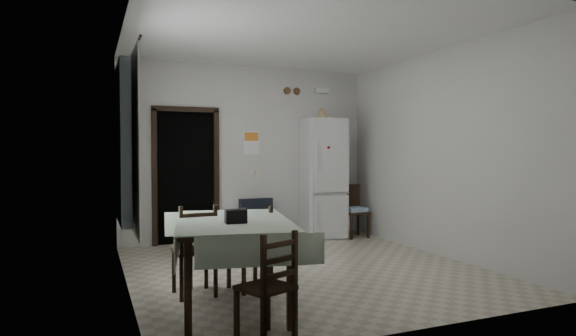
% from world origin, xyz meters
% --- Properties ---
extents(ground, '(4.50, 4.50, 0.00)m').
position_xyz_m(ground, '(0.00, 0.00, 0.00)').
color(ground, '#B9AF97').
rests_on(ground, ground).
extents(ceiling, '(4.20, 4.50, 0.02)m').
position_xyz_m(ceiling, '(0.00, 0.00, 2.90)').
color(ceiling, white).
rests_on(ceiling, ground).
extents(wall_back, '(4.20, 0.02, 2.90)m').
position_xyz_m(wall_back, '(0.00, 2.25, 1.45)').
color(wall_back, silver).
rests_on(wall_back, ground).
extents(wall_front, '(4.20, 0.02, 2.90)m').
position_xyz_m(wall_front, '(0.00, -2.25, 1.45)').
color(wall_front, silver).
rests_on(wall_front, ground).
extents(wall_left, '(0.02, 4.50, 2.90)m').
position_xyz_m(wall_left, '(-2.10, 0.00, 1.45)').
color(wall_left, silver).
rests_on(wall_left, ground).
extents(wall_right, '(0.02, 4.50, 2.90)m').
position_xyz_m(wall_right, '(2.10, 0.00, 1.45)').
color(wall_right, silver).
rests_on(wall_right, ground).
extents(doorway, '(1.06, 0.52, 2.22)m').
position_xyz_m(doorway, '(-1.05, 2.45, 1.06)').
color(doorway, black).
rests_on(doorway, ground).
extents(window_recess, '(0.10, 1.20, 1.60)m').
position_xyz_m(window_recess, '(-2.15, -0.20, 1.55)').
color(window_recess, silver).
rests_on(window_recess, ground).
extents(curtain, '(0.02, 1.45, 1.85)m').
position_xyz_m(curtain, '(-2.04, -0.20, 1.55)').
color(curtain, silver).
rests_on(curtain, ground).
extents(curtain_rod, '(0.02, 1.60, 0.02)m').
position_xyz_m(curtain_rod, '(-2.03, -0.20, 2.50)').
color(curtain_rod, black).
rests_on(curtain_rod, ground).
extents(calendar, '(0.28, 0.02, 0.40)m').
position_xyz_m(calendar, '(0.05, 2.24, 1.62)').
color(calendar, white).
rests_on(calendar, ground).
extents(calendar_image, '(0.24, 0.01, 0.14)m').
position_xyz_m(calendar_image, '(0.05, 2.23, 1.72)').
color(calendar_image, orange).
rests_on(calendar_image, ground).
extents(light_switch, '(0.08, 0.02, 0.12)m').
position_xyz_m(light_switch, '(0.15, 2.24, 1.10)').
color(light_switch, beige).
rests_on(light_switch, ground).
extents(vent_left, '(0.12, 0.03, 0.12)m').
position_xyz_m(vent_left, '(0.70, 2.23, 2.52)').
color(vent_left, brown).
rests_on(vent_left, ground).
extents(vent_right, '(0.12, 0.03, 0.12)m').
position_xyz_m(vent_right, '(0.88, 2.23, 2.52)').
color(vent_right, brown).
rests_on(vent_right, ground).
extents(emergency_light, '(0.25, 0.07, 0.09)m').
position_xyz_m(emergency_light, '(1.35, 2.21, 2.55)').
color(emergency_light, white).
rests_on(emergency_light, ground).
extents(fridge, '(0.74, 0.74, 2.03)m').
position_xyz_m(fridge, '(1.22, 1.93, 1.01)').
color(fridge, silver).
rests_on(fridge, ground).
extents(tan_cone, '(0.26, 0.26, 0.20)m').
position_xyz_m(tan_cone, '(1.18, 1.85, 2.13)').
color(tan_cone, tan).
rests_on(tan_cone, fridge).
extents(navy_seat, '(0.57, 0.55, 0.69)m').
position_xyz_m(navy_seat, '(0.09, 1.93, 0.34)').
color(navy_seat, black).
rests_on(navy_seat, ground).
extents(corner_chair, '(0.39, 0.39, 0.90)m').
position_xyz_m(corner_chair, '(1.73, 1.68, 0.45)').
color(corner_chair, black).
rests_on(corner_chair, ground).
extents(dining_table, '(1.33, 1.76, 0.83)m').
position_xyz_m(dining_table, '(-1.22, -1.09, 0.41)').
color(dining_table, '#A1B097').
rests_on(dining_table, ground).
extents(black_bag, '(0.20, 0.13, 0.12)m').
position_xyz_m(black_bag, '(-1.25, -1.30, 0.89)').
color(black_bag, black).
rests_on(black_bag, dining_table).
extents(dining_chair_far_left, '(0.42, 0.42, 0.94)m').
position_xyz_m(dining_chair_far_left, '(-1.48, -0.58, 0.47)').
color(dining_chair_far_left, black).
rests_on(dining_chair_far_left, ground).
extents(dining_chair_far_right, '(0.46, 0.46, 0.90)m').
position_xyz_m(dining_chair_far_right, '(-0.90, -0.60, 0.45)').
color(dining_chair_far_right, black).
rests_on(dining_chair_far_right, ground).
extents(dining_chair_near_head, '(0.48, 0.48, 0.87)m').
position_xyz_m(dining_chair_near_head, '(-1.22, -1.99, 0.43)').
color(dining_chair_near_head, black).
rests_on(dining_chair_near_head, ground).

